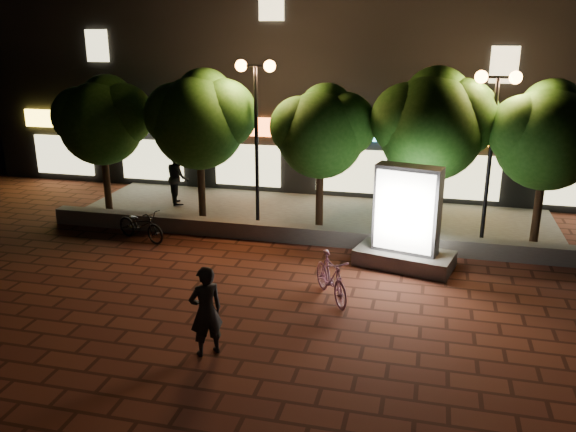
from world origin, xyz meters
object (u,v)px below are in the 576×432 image
(tree_mid, at_px, (323,129))
(ad_kiosk, at_px, (406,226))
(tree_left, at_px, (201,117))
(tree_far_right, at_px, (550,132))
(rider, at_px, (206,311))
(pedestrian, at_px, (178,177))
(scooter_parked, at_px, (141,225))
(scooter_pink, at_px, (331,277))
(tree_far_left, at_px, (103,118))
(street_lamp_left, at_px, (256,101))
(street_lamp_right, at_px, (495,113))
(tree_right, at_px, (434,121))

(tree_mid, relative_size, ad_kiosk, 1.61)
(tree_left, height_order, tree_far_right, tree_left)
(ad_kiosk, relative_size, rider, 1.50)
(ad_kiosk, height_order, pedestrian, ad_kiosk)
(rider, height_order, scooter_parked, rider)
(tree_left, xyz_separation_m, rider, (3.24, -8.16, -2.51))
(rider, bearing_deg, scooter_pink, -165.50)
(tree_far_left, relative_size, street_lamp_left, 0.89)
(street_lamp_right, relative_size, ad_kiosk, 1.78)
(tree_right, distance_m, pedestrian, 9.21)
(scooter_pink, xyz_separation_m, rider, (-1.96, -3.02, 0.37))
(tree_left, distance_m, street_lamp_right, 8.96)
(tree_mid, bearing_deg, tree_left, 180.00)
(tree_mid, height_order, pedestrian, tree_mid)
(street_lamp_left, relative_size, rider, 2.78)
(rider, bearing_deg, street_lamp_left, -123.23)
(tree_far_right, bearing_deg, pedestrian, 174.14)
(street_lamp_left, xyz_separation_m, pedestrian, (-3.42, 1.49, -2.98))
(tree_far_left, height_order, scooter_pink, tree_far_left)
(scooter_pink, height_order, scooter_parked, scooter_pink)
(tree_left, distance_m, tree_mid, 4.00)
(tree_far_left, height_order, tree_mid, tree_far_left)
(scooter_pink, xyz_separation_m, scooter_parked, (-6.29, 2.68, -0.07))
(rider, bearing_deg, street_lamp_right, -168.39)
(tree_mid, relative_size, rider, 2.41)
(tree_left, relative_size, scooter_parked, 2.61)
(ad_kiosk, distance_m, rider, 6.59)
(tree_right, xyz_separation_m, tree_far_right, (3.20, -0.00, -0.20))
(tree_left, bearing_deg, scooter_parked, -113.86)
(street_lamp_right, distance_m, scooter_pink, 6.99)
(rider, bearing_deg, pedestrian, -105.89)
(tree_far_left, bearing_deg, scooter_parked, -45.59)
(scooter_pink, xyz_separation_m, pedestrian, (-6.68, 6.37, 0.48))
(scooter_pink, distance_m, scooter_parked, 6.84)
(street_lamp_left, xyz_separation_m, scooter_parked, (-3.03, -2.20, -3.54))
(street_lamp_right, relative_size, scooter_parked, 2.65)
(tree_far_left, distance_m, ad_kiosk, 10.83)
(scooter_parked, xyz_separation_m, pedestrian, (-0.39, 3.69, 0.55))
(tree_right, xyz_separation_m, street_lamp_left, (-5.36, -0.26, 0.46))
(tree_far_right, xyz_separation_m, street_lamp_left, (-8.55, -0.26, 0.66))
(tree_right, bearing_deg, street_lamp_left, -177.19)
(tree_right, bearing_deg, tree_far_left, -180.00)
(tree_mid, distance_m, rider, 8.51)
(tree_mid, bearing_deg, tree_right, 0.00)
(ad_kiosk, bearing_deg, street_lamp_right, 47.35)
(ad_kiosk, bearing_deg, scooter_pink, -122.00)
(tree_far_left, bearing_deg, street_lamp_right, -1.21)
(tree_left, relative_size, tree_right, 0.97)
(scooter_pink, relative_size, scooter_parked, 1.00)
(tree_right, height_order, street_lamp_left, street_lamp_left)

